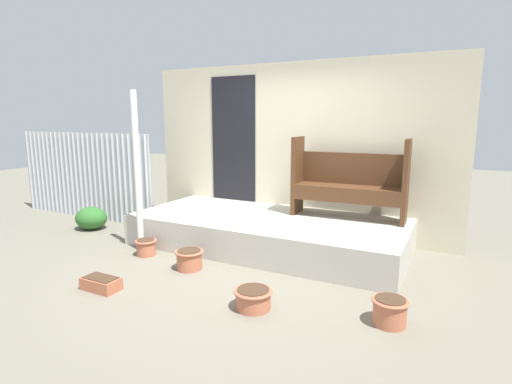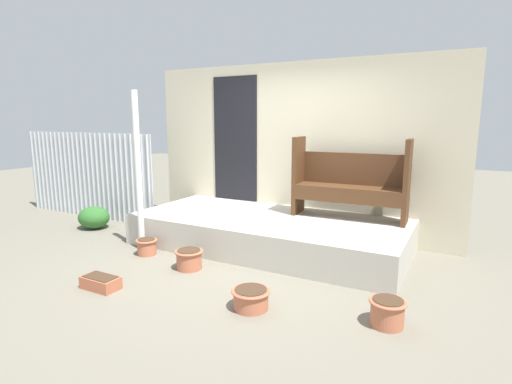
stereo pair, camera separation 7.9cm
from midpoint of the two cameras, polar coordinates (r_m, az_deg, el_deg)
ground_plane at (r=4.92m, az=-1.56°, el=-10.58°), size 24.00×24.00×0.00m
porch_slab at (r=5.59m, az=2.15°, el=-5.72°), size 3.72×1.67×0.43m
house_wall at (r=6.19m, az=5.42°, el=6.11°), size 4.92×0.08×2.60m
fence_corrugated at (r=7.83m, az=-22.78°, el=2.24°), size 3.12×0.05×1.52m
support_post at (r=5.50m, az=-16.07°, el=2.70°), size 0.08×0.08×2.13m
bench at (r=5.55m, az=13.68°, el=1.76°), size 1.53×0.45×1.09m
flower_pot_left at (r=5.48m, az=-14.94°, el=-7.45°), size 0.28×0.28×0.21m
flower_pot_middle at (r=4.87m, az=-9.08°, el=-9.35°), size 0.34×0.34×0.24m
flower_pot_right at (r=3.88m, az=-0.13°, el=-14.87°), size 0.37×0.37×0.19m
flower_pot_far_right at (r=3.77m, az=18.85°, el=-15.83°), size 0.32×0.32×0.24m
planter_box_rect at (r=4.59m, az=-20.83°, el=-11.98°), size 0.41×0.22×0.14m
shrub_by_fence at (r=7.02m, az=-21.85°, el=-3.39°), size 0.52×0.47×0.36m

